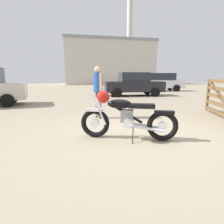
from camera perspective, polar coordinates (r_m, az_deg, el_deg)
name	(u,v)px	position (r m, az deg, el deg)	size (l,w,h in m)	color
ground_plane	(137,134)	(4.32, 7.99, -6.92)	(80.00, 80.00, 0.00)	gray
vintage_motorcycle	(125,117)	(3.82, 4.21, -1.53)	(2.00, 0.84, 1.07)	black
bystander	(98,87)	(5.83, -4.44, 7.94)	(0.30, 0.43, 1.66)	#706656
pale_sedan_back	(134,84)	(13.38, 6.83, 8.71)	(4.24, 1.99, 1.67)	black
dark_sedan_left	(158,81)	(18.72, 14.20, 9.35)	(4.89, 2.44, 1.74)	black
industrial_building	(109,62)	(39.13, -0.97, 15.38)	(18.18, 9.48, 16.76)	beige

